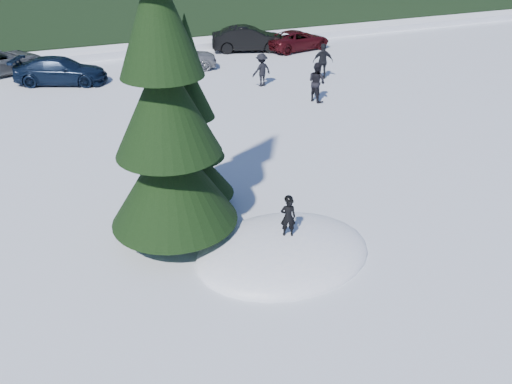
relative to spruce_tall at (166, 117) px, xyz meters
name	(u,v)px	position (x,y,z in m)	size (l,w,h in m)	color
ground	(283,253)	(2.20, -1.80, -3.32)	(200.00, 200.00, 0.00)	white
snow_mound	(283,253)	(2.20, -1.80, -3.32)	(4.48, 3.52, 0.96)	white
spruce_tall	(166,117)	(0.00, 0.00, 0.00)	(3.20, 3.20, 8.60)	#311B10
spruce_short	(192,138)	(1.00, 1.40, -1.22)	(2.20, 2.20, 5.37)	#311B10
child_skier	(288,217)	(2.33, -1.75, -2.32)	(0.38, 0.25, 1.04)	black
adult_0	(317,82)	(9.08, 8.30, -2.43)	(0.87, 0.68, 1.78)	black
adult_1	(323,61)	(11.30, 11.43, -2.42)	(1.06, 0.44, 1.81)	black
adult_2	(262,70)	(7.83, 11.54, -2.51)	(1.04, 0.60, 1.61)	black
car_3	(61,71)	(-1.27, 16.13, -2.66)	(1.86, 4.57, 1.32)	black
car_4	(177,57)	(4.85, 16.22, -2.58)	(1.75, 4.34, 1.48)	gray
car_5	(249,39)	(10.33, 18.83, -2.55)	(1.62, 4.65, 1.53)	black
car_6	(297,40)	(13.34, 17.91, -2.71)	(2.03, 4.40, 1.22)	#3F0B10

